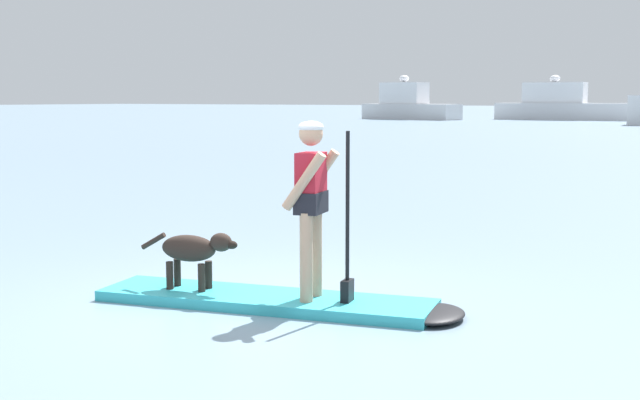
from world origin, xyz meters
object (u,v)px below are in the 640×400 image
(person_paddler, at_px, (313,197))
(paddleboard, at_px, (287,302))
(moored_boat_port, at_px, (409,105))
(moored_boat_outer, at_px, (561,106))
(dog, at_px, (193,250))

(person_paddler, bearing_deg, paddleboard, -167.30)
(moored_boat_port, bearing_deg, person_paddler, -65.04)
(person_paddler, relative_size, moored_boat_port, 0.17)
(paddleboard, height_order, moored_boat_port, moored_boat_port)
(person_paddler, xyz_separation_m, moored_boat_outer, (-17.39, 69.44, 0.20))
(paddleboard, relative_size, person_paddler, 2.18)
(dog, xyz_separation_m, moored_boat_outer, (-16.19, 69.71, 0.77))
(person_paddler, bearing_deg, dog, -167.30)
(person_paddler, bearing_deg, moored_boat_port, 114.96)
(paddleboard, height_order, dog, dog)
(moored_boat_port, bearing_deg, moored_boat_outer, 23.15)
(moored_boat_port, bearing_deg, paddleboard, -65.24)
(person_paddler, xyz_separation_m, moored_boat_port, (-29.84, 64.11, 0.21))
(person_paddler, bearing_deg, moored_boat_outer, 104.06)
(dog, distance_m, moored_boat_port, 70.47)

